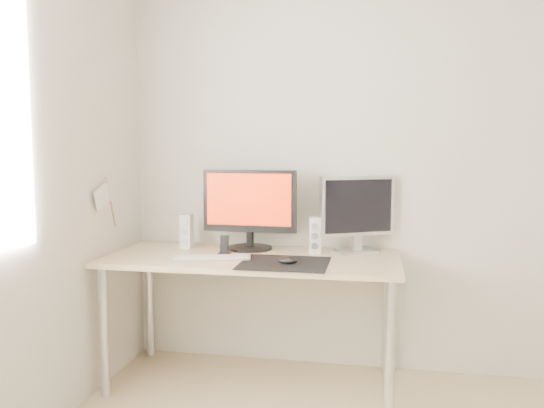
{
  "coord_description": "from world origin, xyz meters",
  "views": [
    {
      "loc": [
        -0.29,
        -1.42,
        1.3
      ],
      "look_at": [
        -0.84,
        1.47,
        1.01
      ],
      "focal_mm": 35.0,
      "sensor_mm": 36.0,
      "label": 1
    }
  ],
  "objects": [
    {
      "name": "wall_back",
      "position": [
        0.0,
        1.75,
        1.25
      ],
      "size": [
        3.5,
        0.0,
        3.5
      ],
      "primitive_type": "plane",
      "rotation": [
        1.57,
        0.0,
        0.0
      ],
      "color": "silver",
      "rests_on": "ground"
    },
    {
      "name": "mousepad",
      "position": [
        -0.72,
        1.22,
        0.73
      ],
      "size": [
        0.45,
        0.4,
        0.0
      ],
      "primitive_type": "cube",
      "color": "black",
      "rests_on": "desk"
    },
    {
      "name": "mouse",
      "position": [
        -0.7,
        1.19,
        0.75
      ],
      "size": [
        0.1,
        0.06,
        0.04
      ],
      "primitive_type": "ellipsoid",
      "color": "black",
      "rests_on": "mousepad"
    },
    {
      "name": "desk",
      "position": [
        -0.93,
        1.38,
        0.65
      ],
      "size": [
        1.6,
        0.7,
        0.73
      ],
      "color": "#D1B587",
      "rests_on": "ground"
    },
    {
      "name": "main_monitor",
      "position": [
        -0.99,
        1.56,
        0.98
      ],
      "size": [
        0.55,
        0.27,
        0.47
      ],
      "color": "black",
      "rests_on": "desk"
    },
    {
      "name": "second_monitor",
      "position": [
        -0.37,
        1.61,
        0.97
      ],
      "size": [
        0.42,
        0.25,
        0.43
      ],
      "color": "silver",
      "rests_on": "desk"
    },
    {
      "name": "speaker_left",
      "position": [
        -1.37,
        1.54,
        0.83
      ],
      "size": [
        0.06,
        0.08,
        0.2
      ],
      "color": "white",
      "rests_on": "desk"
    },
    {
      "name": "speaker_right",
      "position": [
        -0.6,
        1.54,
        0.83
      ],
      "size": [
        0.06,
        0.08,
        0.2
      ],
      "color": "white",
      "rests_on": "desk"
    },
    {
      "name": "keyboard",
      "position": [
        -1.12,
        1.26,
        0.74
      ],
      "size": [
        0.44,
        0.21,
        0.02
      ],
      "color": "#BCBDBF",
      "rests_on": "desk"
    },
    {
      "name": "phone_dock",
      "position": [
        -1.09,
        1.38,
        0.76
      ],
      "size": [
        0.06,
        0.05,
        0.11
      ],
      "color": "black",
      "rests_on": "desk"
    },
    {
      "name": "pennant",
      "position": [
        -1.72,
        1.24,
        1.05
      ],
      "size": [
        0.01,
        0.23,
        0.29
      ],
      "color": "#A57F54",
      "rests_on": "wall_left"
    }
  ]
}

